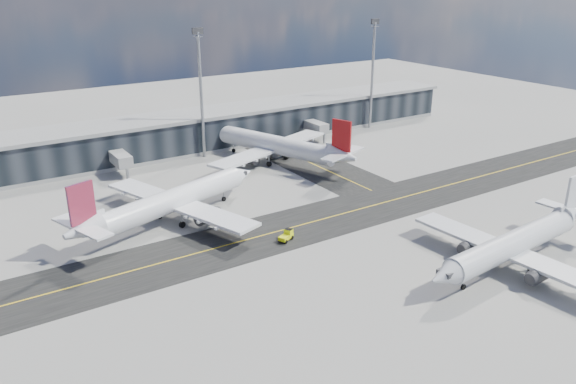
% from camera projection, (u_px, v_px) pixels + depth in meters
% --- Properties ---
extents(ground, '(300.00, 300.00, 0.00)m').
position_uv_depth(ground, '(328.00, 230.00, 92.53)').
color(ground, gray).
rests_on(ground, ground).
extents(taxiway_lanes, '(180.00, 63.00, 0.03)m').
position_uv_depth(taxiway_lanes, '(310.00, 204.00, 102.93)').
color(taxiway_lanes, black).
rests_on(taxiway_lanes, ground).
extents(terminal_concourse, '(152.00, 19.80, 8.80)m').
position_uv_depth(terminal_concourse, '(192.00, 133.00, 134.16)').
color(terminal_concourse, black).
rests_on(terminal_concourse, ground).
extents(floodlight_masts, '(102.50, 0.70, 28.90)m').
position_uv_depth(floodlight_masts, '(201.00, 90.00, 124.57)').
color(floodlight_masts, gray).
rests_on(floodlight_masts, ground).
extents(airliner_af, '(38.47, 33.20, 11.68)m').
position_uv_depth(airliner_af, '(171.00, 201.00, 93.97)').
color(airliner_af, white).
rests_on(airliner_af, ground).
extents(airliner_redtail, '(34.73, 40.20, 12.27)m').
position_uv_depth(airliner_redtail, '(276.00, 145.00, 124.57)').
color(airliner_redtail, white).
rests_on(airliner_redtail, ground).
extents(airliner_near, '(36.12, 30.81, 10.70)m').
position_uv_depth(airliner_near, '(515.00, 243.00, 79.96)').
color(airliner_near, silver).
rests_on(airliner_near, ground).
extents(baggage_tug, '(2.99, 2.30, 1.69)m').
position_uv_depth(baggage_tug, '(287.00, 235.00, 88.62)').
color(baggage_tug, '#EFFB0D').
rests_on(baggage_tug, ground).
extents(service_van, '(3.40, 6.17, 1.64)m').
position_uv_depth(service_van, '(272.00, 153.00, 130.26)').
color(service_van, white).
rests_on(service_van, ground).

